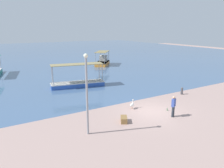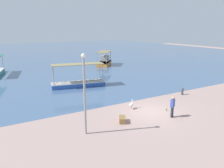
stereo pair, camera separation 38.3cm
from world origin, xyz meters
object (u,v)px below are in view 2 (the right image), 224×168
at_px(fishing_boat_far_right, 104,62).
at_px(lamp_post, 84,90).
at_px(fisherman_standing, 172,106).
at_px(glass_bottle, 167,110).
at_px(fishing_boat_near_right, 78,82).
at_px(pelican, 131,105).
at_px(mooring_bollard, 182,91).
at_px(cargo_crate, 122,119).

xyz_separation_m(fishing_boat_far_right, lamp_post, (-13.80, -23.58, 2.37)).
height_order(lamp_post, fisherman_standing, lamp_post).
bearing_deg(glass_bottle, fishing_boat_near_right, 107.78).
distance_m(pelican, glass_bottle, 2.97).
bearing_deg(mooring_bollard, fisherman_standing, -143.88).
bearing_deg(pelican, glass_bottle, -39.48).
bearing_deg(fisherman_standing, fishing_boat_near_right, 103.79).
xyz_separation_m(lamp_post, fisherman_standing, (6.93, -0.78, -2.09)).
distance_m(fishing_boat_far_right, fisherman_standing, 25.31).
distance_m(pelican, lamp_post, 6.24).
distance_m(lamp_post, mooring_bollard, 12.76).
bearing_deg(fishing_boat_far_right, lamp_post, -120.33).
relative_size(fisherman_standing, glass_bottle, 6.26).
bearing_deg(glass_bottle, lamp_post, -177.10).
bearing_deg(fishing_boat_far_right, fishing_boat_near_right, -129.14).
bearing_deg(fisherman_standing, cargo_crate, 163.73).
relative_size(lamp_post, glass_bottle, 19.62).
height_order(fishing_boat_far_right, mooring_bollard, fishing_boat_far_right).
height_order(fishing_boat_near_right, fisherman_standing, fishing_boat_near_right).
height_order(mooring_bollard, cargo_crate, mooring_bollard).
relative_size(fisherman_standing, cargo_crate, 1.92).
distance_m(mooring_bollard, cargo_crate, 9.45).
bearing_deg(pelican, lamp_post, -156.48).
height_order(fishing_boat_far_right, fisherman_standing, fishing_boat_far_right).
xyz_separation_m(lamp_post, cargo_crate, (3.07, 0.35, -2.80)).
bearing_deg(fishing_boat_far_right, pelican, -111.97).
bearing_deg(cargo_crate, pelican, 42.02).
height_order(fishing_boat_far_right, pelican, fishing_boat_far_right).
bearing_deg(fisherman_standing, glass_bottle, 64.71).
bearing_deg(fishing_boat_far_right, glass_bottle, -105.23).
relative_size(fishing_boat_near_right, fisherman_standing, 3.79).
distance_m(fisherman_standing, glass_bottle, 1.51).
height_order(lamp_post, mooring_bollard, lamp_post).
height_order(fishing_boat_far_right, glass_bottle, fishing_boat_far_right).
bearing_deg(pelican, fisherman_standing, -60.29).
bearing_deg(pelican, fishing_boat_far_right, 68.03).
bearing_deg(glass_bottle, mooring_bollard, 29.52).
relative_size(fishing_boat_far_right, glass_bottle, 17.90).
height_order(fishing_boat_near_right, lamp_post, lamp_post).
xyz_separation_m(fisherman_standing, cargo_crate, (-3.86, 1.13, -0.70)).
distance_m(fishing_boat_far_right, mooring_bollard, 20.63).
bearing_deg(mooring_bollard, fishing_boat_far_right, 85.37).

